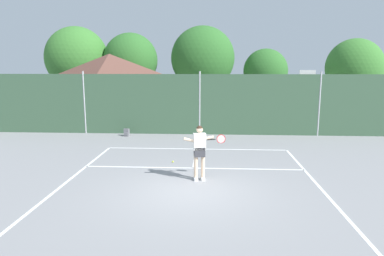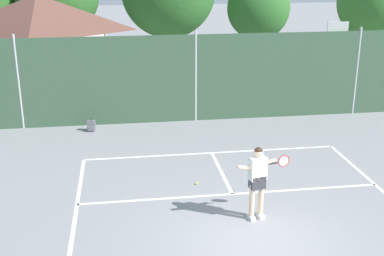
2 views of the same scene
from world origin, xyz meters
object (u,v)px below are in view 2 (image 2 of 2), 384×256
tennis_ball (197,183)px  backpack_grey (91,126)px  basketball_hoop (335,52)px  tennis_player (258,176)px

tennis_ball → backpack_grey: bearing=121.5°
basketball_hoop → tennis_player: bearing=-122.4°
basketball_hoop → backpack_grey: 10.49m
basketball_hoop → tennis_player: (-5.82, -9.16, -1.20)m
tennis_ball → backpack_grey: size_ratio=0.14×
basketball_hoop → tennis_player: size_ratio=1.91×
tennis_player → backpack_grey: bearing=120.7°
basketball_hoop → tennis_ball: bearing=-134.6°
tennis_player → tennis_ball: 2.61m
tennis_ball → basketball_hoop: bearing=45.4°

